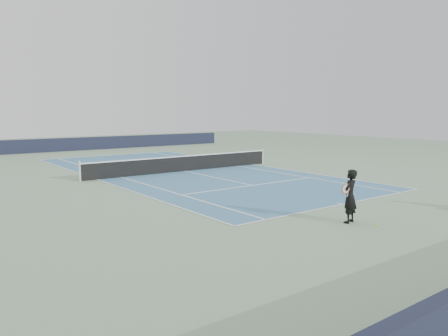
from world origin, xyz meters
TOP-DOWN VIEW (x-y plane):
  - ground at (0.00, 0.00)m, footprint 80.00×80.00m
  - court_surface at (0.00, 0.00)m, footprint 10.97×23.77m
  - tennis_net at (0.00, 0.00)m, footprint 12.90×0.10m
  - windscreen_far at (0.00, 17.88)m, footprint 30.00×0.25m
  - tennis_player at (-2.14, -13.79)m, footprint 0.84×0.65m
  - tennis_ball at (-1.80, -14.62)m, footprint 0.07×0.07m

SIDE VIEW (x-z plane):
  - ground at x=0.00m, z-range 0.00..0.00m
  - court_surface at x=0.00m, z-range 0.00..0.01m
  - tennis_ball at x=-1.80m, z-range 0.00..0.07m
  - tennis_net at x=0.00m, z-range -0.03..1.04m
  - windscreen_far at x=0.00m, z-range 0.00..1.20m
  - tennis_player at x=-2.14m, z-range 0.00..1.78m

